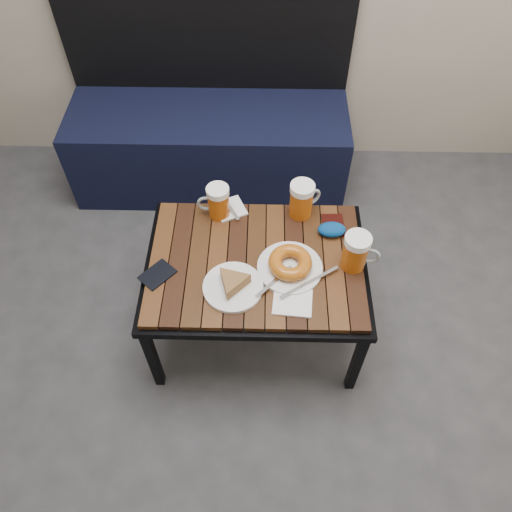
{
  "coord_description": "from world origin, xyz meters",
  "views": [
    {
      "loc": [
        0.14,
        -0.32,
        1.96
      ],
      "look_at": [
        0.12,
        0.81,
        0.5
      ],
      "focal_mm": 35.0,
      "sensor_mm": 36.0,
      "label": 1
    }
  ],
  "objects_px": {
    "bench": "(210,138)",
    "passport_navy": "(157,275)",
    "knit_pouch": "(332,230)",
    "passport_burgundy": "(333,225)",
    "cafe_table": "(256,268)",
    "plate_bagel": "(290,265)",
    "beer_mug_left": "(218,202)",
    "beer_mug_centre": "(302,199)",
    "beer_mug_right": "(356,252)",
    "plate_pie": "(233,284)"
  },
  "relations": [
    {
      "from": "beer_mug_right",
      "to": "plate_bagel",
      "type": "height_order",
      "value": "beer_mug_right"
    },
    {
      "from": "beer_mug_left",
      "to": "beer_mug_centre",
      "type": "bearing_deg",
      "value": -175.9
    },
    {
      "from": "bench",
      "to": "passport_burgundy",
      "type": "bearing_deg",
      "value": -53.92
    },
    {
      "from": "beer_mug_left",
      "to": "beer_mug_right",
      "type": "distance_m",
      "value": 0.57
    },
    {
      "from": "beer_mug_centre",
      "to": "plate_pie",
      "type": "relative_size",
      "value": 0.71
    },
    {
      "from": "beer_mug_right",
      "to": "passport_burgundy",
      "type": "height_order",
      "value": "beer_mug_right"
    },
    {
      "from": "bench",
      "to": "plate_bagel",
      "type": "distance_m",
      "value": 1.09
    },
    {
      "from": "beer_mug_left",
      "to": "passport_burgundy",
      "type": "xyz_separation_m",
      "value": [
        0.46,
        -0.05,
        -0.07
      ]
    },
    {
      "from": "beer_mug_right",
      "to": "plate_pie",
      "type": "bearing_deg",
      "value": -157.12
    },
    {
      "from": "cafe_table",
      "to": "passport_navy",
      "type": "relative_size",
      "value": 6.96
    },
    {
      "from": "cafe_table",
      "to": "beer_mug_left",
      "type": "distance_m",
      "value": 0.3
    },
    {
      "from": "passport_burgundy",
      "to": "knit_pouch",
      "type": "xyz_separation_m",
      "value": [
        -0.01,
        -0.04,
        0.02
      ]
    },
    {
      "from": "cafe_table",
      "to": "passport_burgundy",
      "type": "distance_m",
      "value": 0.36
    },
    {
      "from": "beer_mug_right",
      "to": "knit_pouch",
      "type": "distance_m",
      "value": 0.17
    },
    {
      "from": "plate_bagel",
      "to": "beer_mug_right",
      "type": "bearing_deg",
      "value": 6.49
    },
    {
      "from": "passport_burgundy",
      "to": "passport_navy",
      "type": "bearing_deg",
      "value": -161.28
    },
    {
      "from": "bench",
      "to": "beer_mug_centre",
      "type": "height_order",
      "value": "bench"
    },
    {
      "from": "plate_bagel",
      "to": "passport_burgundy",
      "type": "xyz_separation_m",
      "value": [
        0.18,
        0.22,
        -0.02
      ]
    },
    {
      "from": "beer_mug_right",
      "to": "passport_navy",
      "type": "xyz_separation_m",
      "value": [
        -0.72,
        -0.06,
        -0.07
      ]
    },
    {
      "from": "bench",
      "to": "plate_pie",
      "type": "height_order",
      "value": "bench"
    },
    {
      "from": "bench",
      "to": "knit_pouch",
      "type": "distance_m",
      "value": 1.01
    },
    {
      "from": "plate_bagel",
      "to": "knit_pouch",
      "type": "xyz_separation_m",
      "value": [
        0.17,
        0.18,
        -0.0
      ]
    },
    {
      "from": "passport_burgundy",
      "to": "plate_bagel",
      "type": "bearing_deg",
      "value": -131.4
    },
    {
      "from": "beer_mug_left",
      "to": "passport_navy",
      "type": "xyz_separation_m",
      "value": [
        -0.2,
        -0.31,
        -0.07
      ]
    },
    {
      "from": "beer_mug_centre",
      "to": "plate_bagel",
      "type": "bearing_deg",
      "value": -132.57
    },
    {
      "from": "beer_mug_right",
      "to": "passport_navy",
      "type": "relative_size",
      "value": 1.28
    },
    {
      "from": "beer_mug_left",
      "to": "knit_pouch",
      "type": "height_order",
      "value": "beer_mug_left"
    },
    {
      "from": "plate_bagel",
      "to": "passport_burgundy",
      "type": "height_order",
      "value": "plate_bagel"
    },
    {
      "from": "cafe_table",
      "to": "plate_bagel",
      "type": "xyz_separation_m",
      "value": [
        0.13,
        -0.04,
        0.07
      ]
    },
    {
      "from": "cafe_table",
      "to": "passport_navy",
      "type": "distance_m",
      "value": 0.37
    },
    {
      "from": "plate_bagel",
      "to": "passport_burgundy",
      "type": "distance_m",
      "value": 0.28
    },
    {
      "from": "bench",
      "to": "passport_navy",
      "type": "distance_m",
      "value": 1.05
    },
    {
      "from": "beer_mug_left",
      "to": "plate_bagel",
      "type": "bearing_deg",
      "value": 137.67
    },
    {
      "from": "passport_burgundy",
      "to": "knit_pouch",
      "type": "relative_size",
      "value": 1.08
    },
    {
      "from": "plate_pie",
      "to": "passport_navy",
      "type": "bearing_deg",
      "value": 169.54
    },
    {
      "from": "cafe_table",
      "to": "knit_pouch",
      "type": "height_order",
      "value": "knit_pouch"
    },
    {
      "from": "cafe_table",
      "to": "plate_pie",
      "type": "relative_size",
      "value": 3.86
    },
    {
      "from": "bench",
      "to": "passport_burgundy",
      "type": "xyz_separation_m",
      "value": [
        0.56,
        -0.77,
        0.2
      ]
    },
    {
      "from": "passport_navy",
      "to": "passport_burgundy",
      "type": "bearing_deg",
      "value": 62.76
    },
    {
      "from": "cafe_table",
      "to": "beer_mug_right",
      "type": "height_order",
      "value": "beer_mug_right"
    },
    {
      "from": "passport_navy",
      "to": "knit_pouch",
      "type": "distance_m",
      "value": 0.69
    },
    {
      "from": "bench",
      "to": "passport_navy",
      "type": "relative_size",
      "value": 11.6
    },
    {
      "from": "passport_burgundy",
      "to": "knit_pouch",
      "type": "bearing_deg",
      "value": -108.11
    },
    {
      "from": "beer_mug_left",
      "to": "plate_bagel",
      "type": "height_order",
      "value": "beer_mug_left"
    },
    {
      "from": "plate_pie",
      "to": "passport_burgundy",
      "type": "height_order",
      "value": "plate_pie"
    },
    {
      "from": "bench",
      "to": "passport_burgundy",
      "type": "height_order",
      "value": "bench"
    },
    {
      "from": "plate_bagel",
      "to": "plate_pie",
      "type": "bearing_deg",
      "value": -156.72
    },
    {
      "from": "passport_navy",
      "to": "knit_pouch",
      "type": "xyz_separation_m",
      "value": [
        0.65,
        0.21,
        0.02
      ]
    },
    {
      "from": "cafe_table",
      "to": "beer_mug_centre",
      "type": "xyz_separation_m",
      "value": [
        0.18,
        0.25,
        0.12
      ]
    },
    {
      "from": "beer_mug_centre",
      "to": "plate_bagel",
      "type": "distance_m",
      "value": 0.29
    }
  ]
}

